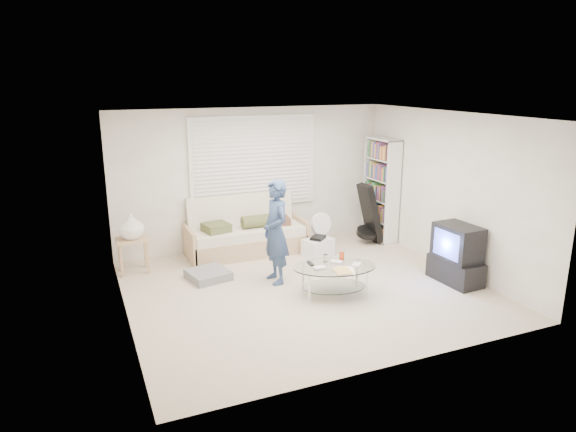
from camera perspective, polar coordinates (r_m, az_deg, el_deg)
name	(u,v)px	position (r m, az deg, el deg)	size (l,w,h in m)	color
ground	(305,289)	(7.59, 1.93, -8.09)	(5.00, 5.00, 0.00)	tan
room_shell	(293,174)	(7.54, 0.51, 4.71)	(5.02, 4.52, 2.51)	beige
window_blinds	(254,162)	(9.14, -3.79, 6.01)	(2.32, 0.08, 1.62)	silver
futon_sofa	(246,235)	(9.02, -4.71, -2.08)	(2.06, 0.83, 1.01)	tan
grey_floor_pillow	(208,275)	(8.02, -8.84, -6.46)	(0.57, 0.57, 0.13)	slate
side_table	(131,228)	(8.34, -17.01, -1.32)	(0.49, 0.40, 0.98)	tan
bookshelf	(381,190)	(9.79, 10.28, 2.90)	(0.30, 0.81, 1.92)	white
guitar_case	(369,218)	(9.58, 9.04, -0.18)	(0.44, 0.41, 1.10)	black
floor_fan	(321,228)	(9.20, 3.63, -1.29)	(0.42, 0.28, 0.68)	white
storage_bin	(318,247)	(8.92, 3.35, -3.43)	(0.58, 0.48, 0.35)	white
tv_unit	(457,255)	(8.09, 18.22, -4.11)	(0.49, 0.84, 0.89)	black
coffee_table	(335,272)	(7.29, 5.22, -6.18)	(1.32, 1.00, 0.56)	silver
standing_person	(276,232)	(7.60, -1.38, -1.78)	(0.57, 0.38, 1.57)	navy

